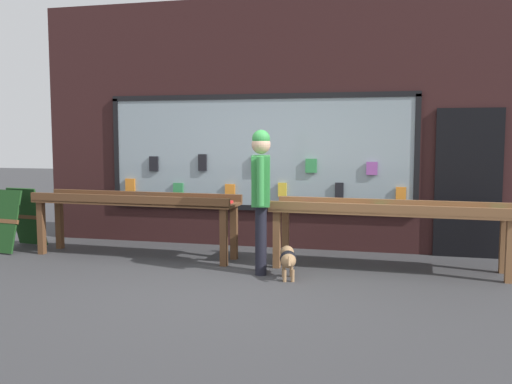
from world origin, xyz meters
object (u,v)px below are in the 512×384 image
at_px(display_table_right, 389,215).
at_px(person_browsing, 261,189).
at_px(small_dog, 288,259).
at_px(sandwich_board_sign, 15,219).
at_px(display_table_left, 135,205).

height_order(display_table_right, person_browsing, person_browsing).
bearing_deg(person_browsing, small_dog, -127.14).
relative_size(person_browsing, small_dog, 3.04).
distance_m(display_table_right, sandwich_board_sign, 5.51).
distance_m(display_table_right, small_dog, 1.45).
bearing_deg(sandwich_board_sign, display_table_right, 7.03).
height_order(person_browsing, sandwich_board_sign, person_browsing).
xyz_separation_m(display_table_left, small_dog, (2.33, -0.72, -0.49)).
bearing_deg(person_browsing, display_table_left, 62.65).
bearing_deg(display_table_right, sandwich_board_sign, 179.49).
relative_size(display_table_right, sandwich_board_sign, 3.33).
distance_m(display_table_left, sandwich_board_sign, 2.02).
xyz_separation_m(display_table_right, sandwich_board_sign, (-5.50, 0.05, -0.25)).
distance_m(person_browsing, small_dog, 0.92).
distance_m(display_table_left, small_dog, 2.49).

